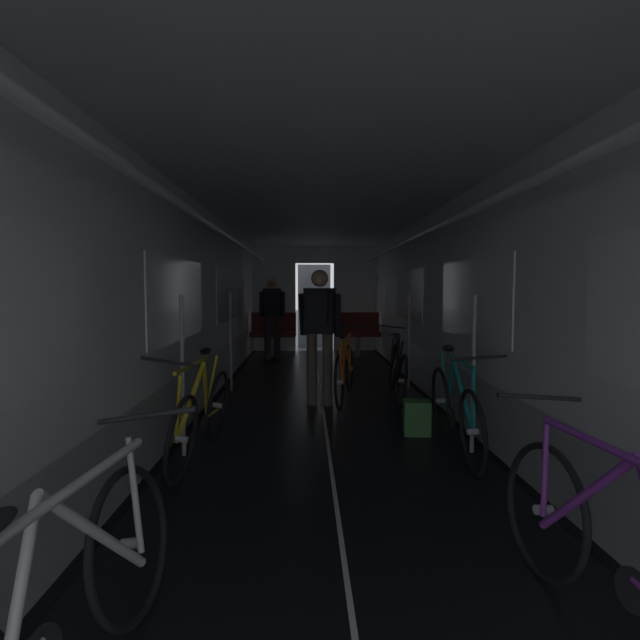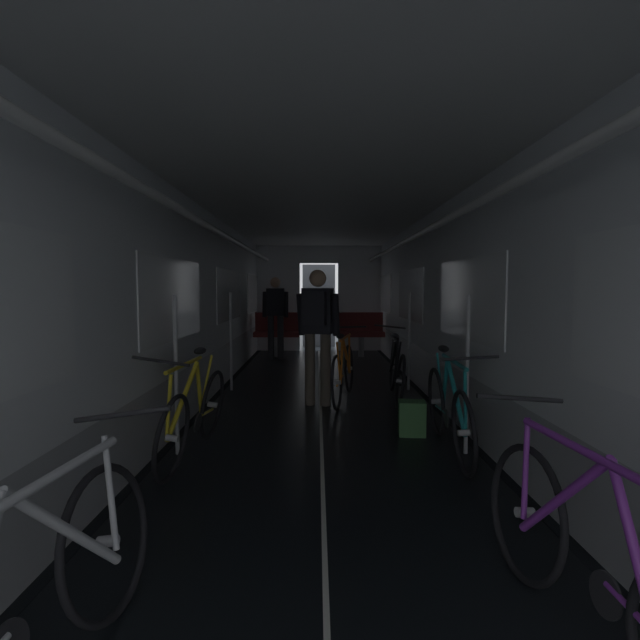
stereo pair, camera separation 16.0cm
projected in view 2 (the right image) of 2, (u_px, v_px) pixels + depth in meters
The scene contains 13 objects.
ground_plane at pixel (327, 623), 2.04m from camera, with size 60.00×60.00×0.00m, color black.
train_car_shell at pixel (321, 268), 5.52m from camera, with size 3.14×12.34×2.57m.
bench_seat_far_left at pixel (277, 330), 10.05m from camera, with size 0.98×0.51×0.95m.
bench_seat_far_right at pixel (361, 330), 10.06m from camera, with size 0.98×0.51×0.95m.
bicycle_teal at pixel (449, 409), 4.15m from camera, with size 0.44×1.69×0.95m.
bicycle_purple at pixel (595, 563), 1.83m from camera, with size 0.44×1.69×0.95m.
bicycle_silver at pixel (23, 610), 1.56m from camera, with size 0.53×1.69×0.96m.
bicycle_yellow at pixel (194, 413), 4.03m from camera, with size 0.46×1.69×0.96m.
bicycle_black at pixel (396, 370), 6.16m from camera, with size 0.44×1.69×0.95m.
person_cyclist_aisle at pixel (317, 324), 5.77m from camera, with size 0.56×0.45×1.69m.
bicycle_orange_in_aisle at pixel (343, 371), 6.08m from camera, with size 0.55×1.67×0.94m.
person_standing_near_bench at pixel (276, 312), 9.65m from camera, with size 0.53×0.23×1.69m.
backpack_on_floor at pixel (412, 418), 4.65m from camera, with size 0.26×0.20×0.34m, color #3D703D.
Camera 2 is at (-0.04, -1.94, 1.45)m, focal length 26.32 mm.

